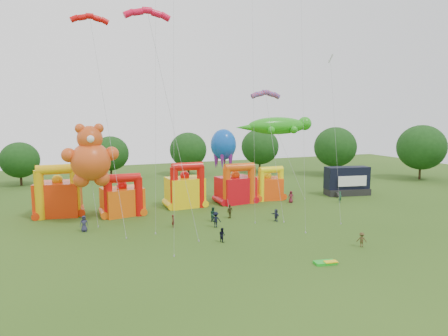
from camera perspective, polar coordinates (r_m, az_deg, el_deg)
name	(u,v)px	position (r m, az deg, el deg)	size (l,w,h in m)	color
ground	(286,273)	(36.19, 8.79, -14.63)	(160.00, 160.00, 0.00)	#2B4B15
tree_ring	(271,202)	(34.26, 6.72, -4.89)	(126.48, 128.61, 12.07)	#352314
bouncy_castle_0	(58,196)	(58.54, -22.61, -3.70)	(6.35, 5.45, 7.16)	red
bouncy_castle_1	(123,199)	(56.16, -14.29, -4.30)	(5.81, 5.02, 5.87)	#EA590C
bouncy_castle_2	(185,190)	(59.53, -5.54, -3.09)	(5.43, 4.48, 6.76)	yellow
bouncy_castle_3	(236,187)	(61.94, 1.74, -2.79)	(5.85, 4.96, 6.32)	red
bouncy_castle_4	(268,186)	(64.72, 6.27, -2.63)	(5.00, 4.27, 5.49)	#FF490D
stage_trailer	(347,181)	(71.05, 17.16, -1.82)	(7.78, 4.07, 4.85)	black
teddy_bear_kite	(91,160)	(51.89, -18.48, 1.12)	(6.81, 4.83, 12.66)	#D54917
gecko_kite	(284,146)	(67.44, 8.61, 3.18)	(14.18, 7.82, 13.32)	#249F16
octopus_kite	(224,162)	(62.14, 0.06, 0.90)	(4.06, 8.06, 11.45)	#0C4BB9
parafoil_kites	(145,125)	(46.49, -11.19, 6.10)	(26.51, 13.97, 26.60)	red
diamond_kites	(244,99)	(47.92, 2.84, 9.86)	(25.09, 14.53, 35.99)	#EA0B3E
folded_kite_bundle	(326,263)	(38.89, 14.34, -12.95)	(2.13, 1.33, 0.31)	green
spectator_0	(84,224)	(49.91, -19.37, -7.52)	(0.94, 0.61, 1.91)	#272742
spectator_1	(173,221)	(49.37, -7.27, -7.52)	(0.56, 0.37, 1.55)	#4F1C16
spectator_2	(213,214)	(51.66, -1.57, -6.60)	(0.90, 0.70, 1.84)	#183D2D
spectator_3	(216,220)	(48.90, -1.19, -7.38)	(1.25, 0.72, 1.93)	black
spectator_4	(230,211)	(53.07, 0.84, -6.20)	(1.09, 0.45, 1.85)	#403A19
spectator_5	(276,215)	(52.00, 7.43, -6.70)	(1.50, 0.48, 1.61)	#2A2F46
spectator_6	(291,197)	(62.94, 9.54, -4.07)	(0.92, 0.60, 1.88)	maroon
spectator_7	(340,197)	(64.65, 16.26, -4.02)	(0.64, 0.42, 1.76)	#1C4731
spectator_8	(222,235)	(43.57, -0.28, -9.53)	(0.76, 0.59, 1.56)	black
spectator_9	(362,240)	(44.35, 19.07, -9.65)	(1.01, 0.58, 1.56)	#45381B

